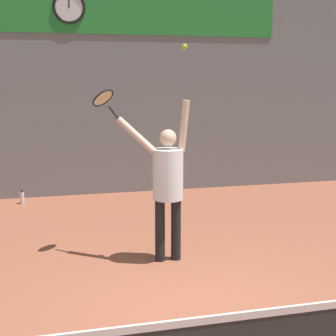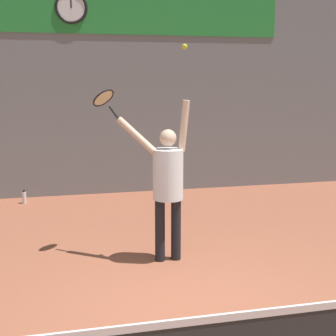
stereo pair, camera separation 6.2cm
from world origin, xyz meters
TOP-DOWN VIEW (x-y plane):
  - ground_plane at (0.00, 0.00)m, footprint 18.00×18.00m
  - back_wall at (0.00, 5.82)m, footprint 18.00×0.10m
  - sponsor_banner at (0.00, 5.76)m, footprint 6.59×0.02m
  - scoreboard_clock at (-0.96, 5.74)m, footprint 0.63×0.06m
  - tennis_player at (0.07, 1.88)m, footprint 0.92×0.58m
  - tennis_racket at (-0.67, 2.39)m, footprint 0.41×0.42m
  - tennis_ball at (0.28, 1.84)m, footprint 0.07×0.07m
  - water_bottle at (-2.00, 5.30)m, footprint 0.08×0.08m

SIDE VIEW (x-z plane):
  - ground_plane at x=0.00m, z-range 0.00..0.00m
  - water_bottle at x=-2.00m, z-range -0.01..0.25m
  - tennis_player at x=0.07m, z-range 0.04..2.15m
  - tennis_racket at x=-0.67m, z-range 1.90..2.31m
  - back_wall at x=0.00m, z-range 0.00..5.00m
  - tennis_ball at x=0.28m, z-range 2.72..2.79m
  - sponsor_banner at x=0.00m, z-range 3.24..4.21m
  - scoreboard_clock at x=-0.96m, z-range 3.41..4.04m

